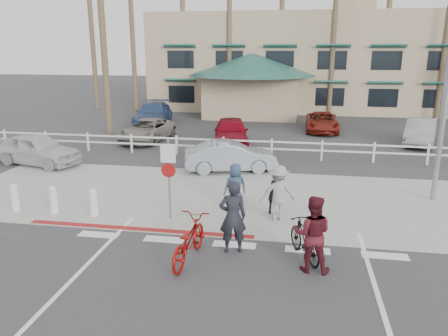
% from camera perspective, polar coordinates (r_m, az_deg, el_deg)
% --- Properties ---
extents(ground, '(140.00, 140.00, 0.00)m').
position_cam_1_polar(ground, '(11.75, 0.92, -11.30)').
color(ground, '#333335').
extents(bike_path, '(12.00, 16.00, 0.01)m').
position_cam_1_polar(bike_path, '(10.03, -0.89, -16.38)').
color(bike_path, '#333335').
rests_on(bike_path, ground).
extents(sidewalk_plaza, '(22.00, 7.00, 0.01)m').
position_cam_1_polar(sidewalk_plaza, '(15.86, 3.39, -4.00)').
color(sidewalk_plaza, gray).
rests_on(sidewalk_plaza, ground).
extents(cross_street, '(40.00, 5.00, 0.01)m').
position_cam_1_polar(cross_street, '(19.66, 4.68, -0.14)').
color(cross_street, '#333335').
rests_on(cross_street, ground).
extents(parking_lot, '(50.00, 16.00, 0.01)m').
position_cam_1_polar(parking_lot, '(28.90, 6.37, 4.90)').
color(parking_lot, '#333335').
rests_on(parking_lot, ground).
extents(curb_red, '(7.00, 0.25, 0.02)m').
position_cam_1_polar(curb_red, '(13.52, -11.07, -7.83)').
color(curb_red, maroon).
rests_on(curb_red, ground).
extents(rail_fence, '(29.40, 0.16, 1.00)m').
position_cam_1_polar(rail_fence, '(21.44, 6.52, 2.50)').
color(rail_fence, silver).
rests_on(rail_fence, ground).
extents(building, '(28.00, 16.00, 11.30)m').
position_cam_1_polar(building, '(41.37, 10.62, 15.79)').
color(building, tan).
rests_on(building, ground).
extents(sign_post, '(0.50, 0.10, 2.90)m').
position_cam_1_polar(sign_post, '(13.70, -7.19, -0.93)').
color(sign_post, gray).
rests_on(sign_post, ground).
extents(bollard_0, '(0.26, 0.26, 0.95)m').
position_cam_1_polar(bollard_0, '(14.73, -16.67, -4.29)').
color(bollard_0, silver).
rests_on(bollard_0, ground).
extents(bollard_1, '(0.26, 0.26, 0.95)m').
position_cam_1_polar(bollard_1, '(15.39, -21.37, -3.87)').
color(bollard_1, silver).
rests_on(bollard_1, ground).
extents(bollard_2, '(0.26, 0.26, 0.95)m').
position_cam_1_polar(bollard_2, '(16.14, -25.66, -3.47)').
color(bollard_2, silver).
rests_on(bollard_2, ground).
extents(streetlight_1, '(0.60, 2.00, 9.50)m').
position_cam_1_polar(streetlight_1, '(35.92, 27.26, 13.02)').
color(streetlight_1, gray).
rests_on(streetlight_1, ground).
extents(palm_0, '(4.00, 4.00, 15.00)m').
position_cam_1_polar(palm_0, '(40.45, -17.00, 18.04)').
color(palm_0, '#265621').
rests_on(palm_0, ground).
extents(palm_1, '(4.00, 4.00, 13.00)m').
position_cam_1_polar(palm_1, '(37.90, -11.90, 17.06)').
color(palm_1, '#265621').
rests_on(palm_1, ground).
extents(palm_2, '(4.00, 4.00, 16.00)m').
position_cam_1_polar(palm_2, '(37.70, -5.42, 19.60)').
color(palm_2, '#265621').
rests_on(palm_2, ground).
extents(palm_3, '(4.00, 4.00, 14.00)m').
position_cam_1_polar(palm_3, '(35.84, 0.71, 18.28)').
color(palm_3, '#265621').
rests_on(palm_3, ground).
extents(palm_4, '(4.00, 4.00, 15.00)m').
position_cam_1_polar(palm_4, '(36.46, 7.55, 18.89)').
color(palm_4, '#265621').
rests_on(palm_4, ground).
extents(palm_5, '(4.00, 4.00, 13.00)m').
position_cam_1_polar(palm_5, '(35.47, 14.18, 17.05)').
color(palm_5, '#265621').
rests_on(palm_5, ground).
extents(palm_6, '(4.00, 4.00, 17.00)m').
position_cam_1_polar(palm_6, '(37.07, 20.83, 19.56)').
color(palm_6, '#265621').
rests_on(palm_6, ground).
extents(palm_7, '(4.00, 4.00, 14.00)m').
position_cam_1_polar(palm_7, '(36.91, 27.24, 16.56)').
color(palm_7, '#265621').
rests_on(palm_7, ground).
extents(palm_10, '(4.00, 4.00, 12.00)m').
position_cam_1_polar(palm_10, '(27.89, -15.54, 16.45)').
color(palm_10, '#265621').
rests_on(palm_10, ground).
extents(bike_red, '(0.98, 2.22, 1.13)m').
position_cam_1_polar(bike_red, '(11.27, -4.69, -9.39)').
color(bike_red, '#7F0905').
rests_on(bike_red, ground).
extents(rider_red, '(0.83, 0.66, 2.00)m').
position_cam_1_polar(rider_red, '(11.54, 1.15, -6.40)').
color(rider_red, black).
rests_on(rider_red, ground).
extents(bike_black, '(1.16, 1.79, 1.05)m').
position_cam_1_polar(bike_black, '(11.57, 10.49, -9.16)').
color(bike_black, black).
rests_on(bike_black, ground).
extents(rider_black, '(0.98, 0.79, 1.93)m').
position_cam_1_polar(rider_black, '(10.83, 11.46, -8.42)').
color(rider_black, '#4E131C').
rests_on(rider_black, ground).
extents(pedestrian_a, '(1.27, 0.90, 1.79)m').
position_cam_1_polar(pedestrian_a, '(13.78, 7.06, -3.24)').
color(pedestrian_a, gray).
rests_on(pedestrian_a, ground).
extents(pedestrian_child, '(0.70, 0.33, 1.17)m').
position_cam_1_polar(pedestrian_child, '(14.32, 6.47, -3.82)').
color(pedestrian_child, '#222129').
rests_on(pedestrian_child, ground).
extents(pedestrian_b, '(0.92, 0.80, 1.58)m').
position_cam_1_polar(pedestrian_b, '(14.60, 1.48, -2.47)').
color(pedestrian_b, navy).
rests_on(pedestrian_b, ground).
extents(car_white_sedan, '(4.25, 2.41, 1.32)m').
position_cam_1_polar(car_white_sedan, '(19.16, 0.84, 1.53)').
color(car_white_sedan, gray).
rests_on(car_white_sedan, ground).
extents(car_red_compact, '(4.54, 2.67, 1.45)m').
position_cam_1_polar(car_red_compact, '(22.02, -23.21, 2.28)').
color(car_red_compact, silver).
rests_on(car_red_compact, ground).
extents(lot_car_0, '(2.53, 4.72, 1.26)m').
position_cam_1_polar(lot_car_0, '(25.82, -9.98, 4.89)').
color(lot_car_0, gray).
rests_on(lot_car_0, ground).
extents(lot_car_2, '(2.58, 4.79, 1.55)m').
position_cam_1_polar(lot_car_2, '(24.18, 0.93, 4.75)').
color(lot_car_2, maroon).
rests_on(lot_car_2, ground).
extents(lot_car_3, '(2.70, 4.59, 1.43)m').
position_cam_1_polar(lot_car_3, '(26.85, 24.28, 4.33)').
color(lot_car_3, gray).
rests_on(lot_car_3, ground).
extents(lot_car_4, '(2.90, 5.58, 1.55)m').
position_cam_1_polar(lot_car_4, '(31.02, -9.25, 6.96)').
color(lot_car_4, navy).
rests_on(lot_car_4, ground).
extents(lot_car_5, '(2.04, 4.39, 1.22)m').
position_cam_1_polar(lot_car_5, '(29.04, 12.69, 5.88)').
color(lot_car_5, maroon).
rests_on(lot_car_5, ground).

